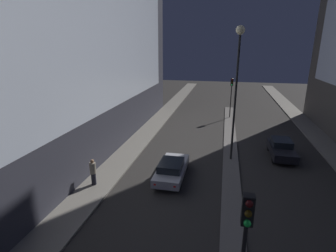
% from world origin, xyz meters
% --- Properties ---
extents(building_left, '(6.01, 34.31, 23.20)m').
position_xyz_m(building_left, '(-12.59, 17.16, 11.61)').
color(building_left, '#383842').
rests_on(building_left, ground).
extents(median_strip, '(1.19, 34.91, 0.12)m').
position_xyz_m(median_strip, '(0.00, 18.46, 0.06)').
color(median_strip, '#66605B').
rests_on(median_strip, ground).
extents(traffic_light_near, '(0.32, 0.42, 4.87)m').
position_xyz_m(traffic_light_near, '(0.00, 3.69, 3.68)').
color(traffic_light_near, black).
rests_on(traffic_light_near, median_strip).
extents(traffic_light_mid, '(0.32, 0.42, 4.87)m').
position_xyz_m(traffic_light_mid, '(0.00, 30.19, 3.68)').
color(traffic_light_mid, black).
rests_on(traffic_light_mid, median_strip).
extents(street_lamp, '(0.64, 0.64, 10.01)m').
position_xyz_m(street_lamp, '(0.00, 17.17, 7.41)').
color(street_lamp, black).
rests_on(street_lamp, median_strip).
extents(car_left_lane, '(1.77, 4.51, 1.34)m').
position_xyz_m(car_left_lane, '(-4.02, 13.26, 0.70)').
color(car_left_lane, '#B2B2B7').
rests_on(car_left_lane, ground).
extents(car_right_lane, '(1.74, 4.11, 1.46)m').
position_xyz_m(car_right_lane, '(4.02, 18.70, 0.74)').
color(car_right_lane, black).
rests_on(car_right_lane, ground).
extents(pedestrian_on_left_sidewalk, '(0.40, 0.40, 1.75)m').
position_xyz_m(pedestrian_on_left_sidewalk, '(-8.74, 11.14, 1.04)').
color(pedestrian_on_left_sidewalk, black).
rests_on(pedestrian_on_left_sidewalk, sidewalk_left).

